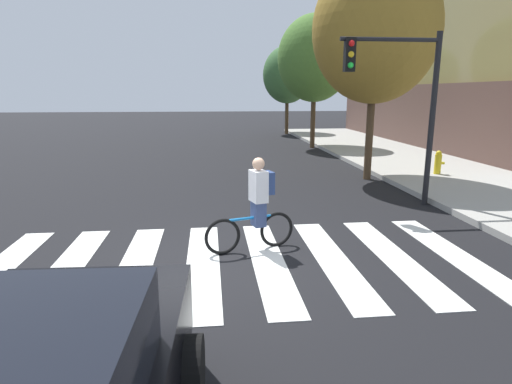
% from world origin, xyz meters
% --- Properties ---
extents(ground_plane, '(120.00, 120.00, 0.00)m').
position_xyz_m(ground_plane, '(0.00, 0.00, 0.00)').
color(ground_plane, black).
extents(crosswalk_stripes, '(8.26, 3.93, 0.01)m').
position_xyz_m(crosswalk_stripes, '(0.30, 0.00, 0.01)').
color(crosswalk_stripes, silver).
rests_on(crosswalk_stripes, ground).
extents(cyclist, '(1.66, 0.55, 1.69)m').
position_xyz_m(cyclist, '(0.71, 0.61, 0.84)').
color(cyclist, black).
rests_on(cyclist, ground).
extents(traffic_light_near, '(2.47, 0.28, 4.20)m').
position_xyz_m(traffic_light_near, '(4.51, 3.33, 2.86)').
color(traffic_light_near, black).
rests_on(traffic_light_near, ground).
extents(fire_hydrant, '(0.33, 0.22, 0.78)m').
position_xyz_m(fire_hydrant, '(7.45, 6.57, 0.53)').
color(fire_hydrant, gold).
rests_on(fire_hydrant, sidewalk).
extents(street_tree_near, '(3.89, 3.89, 6.93)m').
position_xyz_m(street_tree_near, '(5.07, 6.68, 4.68)').
color(street_tree_near, '#4C3823').
rests_on(street_tree_near, ground).
extents(street_tree_mid, '(3.71, 3.71, 6.59)m').
position_xyz_m(street_tree_mid, '(5.23, 15.01, 4.45)').
color(street_tree_mid, '#4C3823').
rests_on(street_tree_mid, ground).
extents(street_tree_far, '(3.31, 3.31, 5.89)m').
position_xyz_m(street_tree_far, '(5.26, 22.70, 3.98)').
color(street_tree_far, '#4C3823').
rests_on(street_tree_far, ground).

